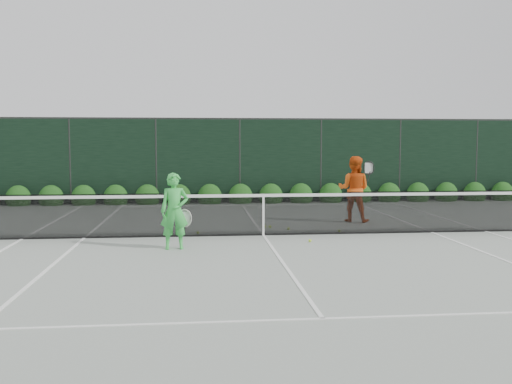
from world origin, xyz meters
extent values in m
plane|color=gray|center=(0.00, 0.00, 0.00)|extent=(80.00, 80.00, 0.00)
cube|color=black|center=(-4.20, 0.00, 0.51)|extent=(4.40, 0.01, 1.02)
cube|color=black|center=(0.00, 0.00, 0.48)|extent=(4.00, 0.01, 0.96)
cube|color=black|center=(4.20, 0.00, 0.51)|extent=(4.40, 0.01, 1.02)
cube|color=white|center=(0.00, 0.00, 0.94)|extent=(12.80, 0.03, 0.07)
cube|color=black|center=(0.00, 0.00, 0.02)|extent=(12.80, 0.02, 0.04)
cube|color=white|center=(0.00, 0.00, 0.46)|extent=(0.05, 0.03, 0.91)
imported|color=green|center=(-2.00, -1.49, 0.78)|extent=(0.59, 0.41, 1.56)
torus|color=beige|center=(-1.80, -1.39, 0.62)|extent=(0.30, 0.08, 0.30)
cylinder|color=black|center=(-1.80, -1.39, 0.38)|extent=(0.10, 0.03, 0.30)
imported|color=#D84F12|center=(2.74, 2.05, 0.90)|extent=(1.08, 0.99, 1.80)
torus|color=black|center=(3.09, 1.85, 1.49)|extent=(0.30, 0.08, 0.30)
cylinder|color=black|center=(3.09, 1.85, 1.25)|extent=(0.10, 0.03, 0.30)
cube|color=white|center=(-5.49, 0.00, 0.01)|extent=(0.06, 23.77, 0.01)
cube|color=white|center=(5.49, 0.00, 0.01)|extent=(0.06, 23.77, 0.01)
cube|color=white|center=(-4.12, 0.00, 0.01)|extent=(0.06, 23.77, 0.01)
cube|color=white|center=(4.12, 0.00, 0.01)|extent=(0.06, 23.77, 0.01)
cube|color=white|center=(0.00, 11.88, 0.01)|extent=(11.03, 0.06, 0.01)
cube|color=white|center=(0.00, 6.40, 0.01)|extent=(8.23, 0.06, 0.01)
cube|color=white|center=(0.00, -6.40, 0.01)|extent=(8.23, 0.06, 0.01)
cube|color=white|center=(0.00, 0.00, 0.01)|extent=(0.06, 12.80, 0.01)
cube|color=black|center=(0.00, 7.50, 1.50)|extent=(32.00, 0.06, 3.00)
cube|color=#262826|center=(0.00, 7.50, 3.03)|extent=(32.00, 0.06, 0.06)
cylinder|color=#262826|center=(-6.00, 7.50, 1.50)|extent=(0.08, 0.08, 3.00)
cylinder|color=#262826|center=(-3.00, 7.50, 1.50)|extent=(0.08, 0.08, 3.00)
cylinder|color=#262826|center=(0.00, 7.50, 1.50)|extent=(0.08, 0.08, 3.00)
cylinder|color=#262826|center=(3.00, 7.50, 1.50)|extent=(0.08, 0.08, 3.00)
cylinder|color=#262826|center=(6.00, 7.50, 1.50)|extent=(0.08, 0.08, 3.00)
cylinder|color=#262826|center=(9.00, 7.50, 1.50)|extent=(0.08, 0.08, 3.00)
ellipsoid|color=#0E330E|center=(-7.70, 7.15, 0.23)|extent=(0.86, 0.65, 0.94)
ellipsoid|color=#0E330E|center=(-6.60, 7.15, 0.23)|extent=(0.86, 0.65, 0.94)
ellipsoid|color=#0E330E|center=(-5.50, 7.15, 0.23)|extent=(0.86, 0.65, 0.94)
ellipsoid|color=#0E330E|center=(-4.40, 7.15, 0.23)|extent=(0.86, 0.65, 0.94)
ellipsoid|color=#0E330E|center=(-3.30, 7.15, 0.23)|extent=(0.86, 0.65, 0.94)
ellipsoid|color=#0E330E|center=(-2.20, 7.15, 0.23)|extent=(0.86, 0.65, 0.94)
ellipsoid|color=#0E330E|center=(-1.10, 7.15, 0.23)|extent=(0.86, 0.65, 0.94)
ellipsoid|color=#0E330E|center=(0.00, 7.15, 0.23)|extent=(0.86, 0.65, 0.94)
ellipsoid|color=#0E330E|center=(1.10, 7.15, 0.23)|extent=(0.86, 0.65, 0.94)
ellipsoid|color=#0E330E|center=(2.20, 7.15, 0.23)|extent=(0.86, 0.65, 0.94)
ellipsoid|color=#0E330E|center=(3.30, 7.15, 0.23)|extent=(0.86, 0.65, 0.94)
ellipsoid|color=#0E330E|center=(4.40, 7.15, 0.23)|extent=(0.86, 0.65, 0.94)
ellipsoid|color=#0E330E|center=(5.50, 7.15, 0.23)|extent=(0.86, 0.65, 0.94)
ellipsoid|color=#0E330E|center=(6.60, 7.15, 0.23)|extent=(0.86, 0.65, 0.94)
ellipsoid|color=#0E330E|center=(7.70, 7.15, 0.23)|extent=(0.86, 0.65, 0.94)
ellipsoid|color=#0E330E|center=(8.80, 7.15, 0.23)|extent=(0.86, 0.65, 0.94)
ellipsoid|color=#0E330E|center=(9.90, 7.15, 0.23)|extent=(0.86, 0.65, 0.94)
sphere|color=#BDE833|center=(0.91, -1.00, 0.03)|extent=(0.07, 0.07, 0.07)
sphere|color=#BDE833|center=(-1.53, 0.38, 0.03)|extent=(0.07, 0.07, 0.07)
sphere|color=#BDE833|center=(0.31, 1.14, 0.03)|extent=(0.07, 0.07, 0.07)
sphere|color=#BDE833|center=(0.18, 1.20, 0.03)|extent=(0.07, 0.07, 0.07)
sphere|color=#BDE833|center=(0.72, 0.78, 0.03)|extent=(0.07, 0.07, 0.07)
sphere|color=#BDE833|center=(1.90, 0.29, 0.03)|extent=(0.07, 0.07, 0.07)
camera|label=1|loc=(-1.52, -13.16, 2.18)|focal=40.00mm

